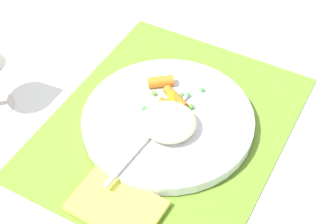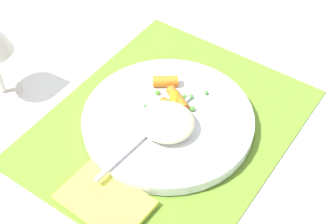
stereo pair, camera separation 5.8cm
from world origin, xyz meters
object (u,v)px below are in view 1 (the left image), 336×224
at_px(napkin, 116,206).
at_px(rice_mound, 168,122).
at_px(fork, 158,127).
at_px(plate, 168,120).
at_px(carrot_portion, 169,98).

bearing_deg(napkin, rice_mound, -0.93).
bearing_deg(fork, plate, -4.66).
distance_m(rice_mound, napkin, 0.15).
height_order(carrot_portion, napkin, carrot_portion).
bearing_deg(rice_mound, napkin, 179.07).
distance_m(plate, carrot_portion, 0.04).
bearing_deg(carrot_portion, fork, -168.87).
height_order(plate, carrot_portion, carrot_portion).
bearing_deg(rice_mound, carrot_portion, 27.39).
relative_size(plate, carrot_portion, 3.15).
xyz_separation_m(carrot_portion, napkin, (-0.19, -0.02, -0.02)).
height_order(plate, fork, fork).
height_order(plate, rice_mound, rice_mound).
height_order(rice_mound, carrot_portion, rice_mound).
height_order(carrot_portion, fork, carrot_portion).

